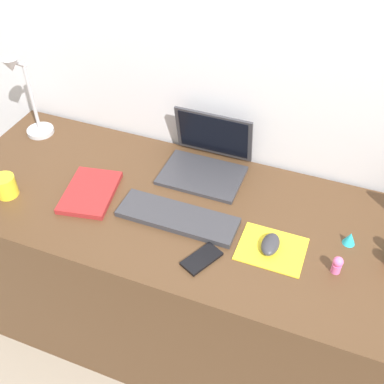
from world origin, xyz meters
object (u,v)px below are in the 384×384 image
at_px(mouse, 270,244).
at_px(cell_phone, 202,259).
at_px(laptop, 207,157).
at_px(toy_figurine_cyan, 350,238).
at_px(notebook_pad, 90,192).
at_px(toy_figurine_pink, 337,265).
at_px(desk_lamp, 28,100).
at_px(keyboard, 178,217).
at_px(coffee_mug, 6,186).

relative_size(mouse, cell_phone, 0.75).
xyz_separation_m(laptop, toy_figurine_cyan, (0.56, -0.19, -0.03)).
bearing_deg(laptop, mouse, -43.49).
xyz_separation_m(notebook_pad, toy_figurine_pink, (0.87, -0.03, 0.02)).
xyz_separation_m(desk_lamp, toy_figurine_cyan, (1.28, -0.14, -0.15)).
bearing_deg(laptop, toy_figurine_cyan, -19.14).
relative_size(keyboard, notebook_pad, 1.71).
distance_m(mouse, notebook_pad, 0.66).
bearing_deg(laptop, cell_phone, -72.11).
bearing_deg(toy_figurine_cyan, keyboard, -169.72).
height_order(laptop, cell_phone, laptop).
distance_m(desk_lamp, coffee_mug, 0.38).
bearing_deg(toy_figurine_pink, cell_phone, -165.07).
xyz_separation_m(keyboard, notebook_pad, (-0.34, 0.00, 0.00)).
bearing_deg(coffee_mug, toy_figurine_cyan, 9.94).
height_order(mouse, coffee_mug, coffee_mug).
height_order(desk_lamp, notebook_pad, desk_lamp).
bearing_deg(toy_figurine_pink, toy_figurine_cyan, 80.32).
bearing_deg(notebook_pad, toy_figurine_pink, -12.91).
bearing_deg(keyboard, desk_lamp, 162.10).
height_order(laptop, coffee_mug, laptop).
bearing_deg(mouse, laptop, 136.51).
bearing_deg(toy_figurine_cyan, desk_lamp, 173.99).
xyz_separation_m(notebook_pad, toy_figurine_cyan, (0.89, 0.10, 0.01)).
relative_size(desk_lamp, notebook_pad, 1.52).
xyz_separation_m(laptop, mouse, (0.32, -0.31, -0.03)).
relative_size(mouse, coffee_mug, 1.22).
relative_size(laptop, toy_figurine_pink, 4.88).
distance_m(coffee_mug, toy_figurine_cyan, 1.19).
xyz_separation_m(notebook_pad, coffee_mug, (-0.27, -0.11, 0.03)).
bearing_deg(mouse, notebook_pad, 178.49).
xyz_separation_m(coffee_mug, toy_figurine_pink, (1.15, 0.07, -0.01)).
distance_m(laptop, cell_phone, 0.45).
bearing_deg(mouse, cell_phone, -146.87).
distance_m(mouse, toy_figurine_cyan, 0.26).
bearing_deg(toy_figurine_pink, notebook_pad, 177.78).
bearing_deg(cell_phone, toy_figurine_pink, 41.26).
bearing_deg(cell_phone, laptop, 134.22).
height_order(desk_lamp, toy_figurine_pink, desk_lamp).
relative_size(mouse, toy_figurine_pink, 1.56).
distance_m(desk_lamp, toy_figurine_cyan, 1.30).
relative_size(cell_phone, desk_lamp, 0.35).
height_order(laptop, notebook_pad, laptop).
relative_size(cell_phone, notebook_pad, 0.53).
height_order(mouse, desk_lamp, desk_lamp).
bearing_deg(toy_figurine_pink, laptop, 148.68).
bearing_deg(desk_lamp, keyboard, -17.90).
xyz_separation_m(desk_lamp, toy_figurine_pink, (1.26, -0.27, -0.14)).
relative_size(mouse, notebook_pad, 0.40).
bearing_deg(cell_phone, notebook_pad, -169.88).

